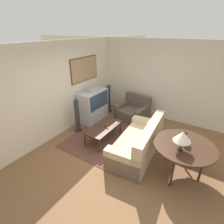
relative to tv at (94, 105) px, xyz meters
The scene contains 14 objects.
ground_plane 2.17m from the tv, 122.92° to the right, with size 12.00×12.00×0.00m, color brown.
wall_back 1.43m from the tv, 161.99° to the left, with size 12.00×0.10×2.70m.
wall_right 2.44m from the tv, 49.86° to the right, with size 0.06×12.00×2.70m.
area_rug 1.35m from the tv, 127.93° to the right, with size 2.20×1.85×0.01m.
tv is the anchor object (origin of this frame).
couch 2.31m from the tv, 112.41° to the right, with size 2.00×1.03×0.91m.
armchair 1.42m from the tv, 52.99° to the right, with size 0.99×1.09×0.84m.
coffee_table 1.32m from the tv, 129.99° to the right, with size 1.20×0.58×0.45m.
console_table 3.36m from the tv, 107.76° to the right, with size 1.27×1.27×0.79m.
table_lamp 3.43m from the tv, 111.60° to the right, with size 0.34×0.34×0.42m.
mantel_clock 3.31m from the tv, 106.67° to the right, with size 0.14×0.10×0.22m.
remote 1.41m from the tv, 127.64° to the right, with size 0.11×0.16×0.02m.
speaker_tower_left 0.88m from the tv, behind, with size 0.25×0.25×1.05m.
speaker_tower_right 0.88m from the tv, ahead, with size 0.25×0.25×1.05m.
Camera 1 is at (-3.20, -1.76, 2.98)m, focal length 28.00 mm.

